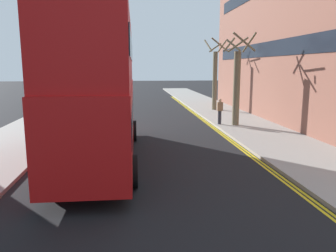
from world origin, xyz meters
TOP-DOWN VIEW (x-y plane):
  - sidewalk_right at (6.50, 16.00)m, footprint 4.00×80.00m
  - sidewalk_left at (-6.50, 16.00)m, footprint 4.00×80.00m
  - kerb_line_outer at (4.40, 14.00)m, footprint 0.10×56.00m
  - kerb_line_inner at (4.24, 14.00)m, footprint 0.10×56.00m
  - double_decker_bus_away at (-1.91, 13.61)m, footprint 2.87×10.83m
  - pedestrian_far at (4.82, 20.57)m, footprint 0.34×0.22m
  - street_tree_near at (5.75, 20.20)m, footprint 1.84×1.83m
  - street_tree_far at (6.27, 27.77)m, footprint 1.79×1.72m

SIDE VIEW (x-z plane):
  - kerb_line_outer at x=4.40m, z-range 0.00..0.01m
  - kerb_line_inner at x=4.24m, z-range 0.00..0.01m
  - sidewalk_right at x=6.50m, z-range 0.00..0.14m
  - sidewalk_left at x=-6.50m, z-range 0.00..0.14m
  - pedestrian_far at x=4.82m, z-range 0.18..1.80m
  - street_tree_near at x=5.75m, z-range -0.08..5.51m
  - street_tree_far at x=6.27m, z-range -0.07..5.82m
  - double_decker_bus_away at x=-1.91m, z-range 0.21..5.85m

